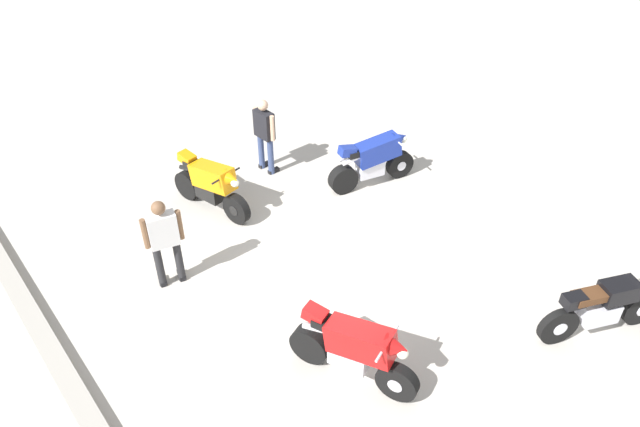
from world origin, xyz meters
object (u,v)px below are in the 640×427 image
object	(u,v)px
motorcycle_black_cruiser	(603,307)
person_in_white_shirt	(164,238)
motorcycle_blue_sportbike	(373,160)
person_in_black_shirt	(265,132)
motorcycle_orange_sportbike	(211,184)
motorcycle_red_sportbike	(354,348)

from	to	relation	value
motorcycle_black_cruiser	person_in_white_shirt	distance (m)	6.82
motorcycle_blue_sportbike	person_in_black_shirt	xyz separation A→B (m)	(1.84, 1.40, 0.35)
motorcycle_orange_sportbike	person_in_black_shirt	bearing A→B (deg)	95.12
motorcycle_blue_sportbike	motorcycle_black_cruiser	xyz separation A→B (m)	(-5.17, 0.19, -0.07)
motorcycle_red_sportbike	person_in_black_shirt	size ratio (longest dim) A/B	1.13
person_in_white_shirt	motorcycle_red_sportbike	bearing A→B (deg)	-148.91
motorcycle_blue_sportbike	person_in_black_shirt	world-z (taller)	person_in_black_shirt
motorcycle_blue_sportbike	motorcycle_orange_sportbike	world-z (taller)	same
motorcycle_blue_sportbike	motorcycle_orange_sportbike	bearing A→B (deg)	170.06
motorcycle_blue_sportbike	motorcycle_black_cruiser	distance (m)	5.17
motorcycle_orange_sportbike	person_in_white_shirt	bearing A→B (deg)	-62.14
motorcycle_blue_sportbike	motorcycle_red_sportbike	bearing A→B (deg)	-122.99
person_in_white_shirt	person_in_black_shirt	distance (m)	3.79
motorcycle_orange_sportbike	motorcycle_black_cruiser	world-z (taller)	motorcycle_orange_sportbike
person_in_white_shirt	motorcycle_black_cruiser	bearing A→B (deg)	-124.78
motorcycle_orange_sportbike	person_in_white_shirt	xyz separation A→B (m)	(-1.38, 1.63, 0.34)
motorcycle_orange_sportbike	person_in_white_shirt	distance (m)	2.16
motorcycle_red_sportbike	motorcycle_blue_sportbike	distance (m)	5.01
motorcycle_red_sportbike	person_in_white_shirt	xyz separation A→B (m)	(3.39, 1.05, 0.34)
motorcycle_black_cruiser	person_in_black_shirt	xyz separation A→B (m)	(7.01, 1.22, 0.43)
motorcycle_orange_sportbike	motorcycle_red_sportbike	bearing A→B (deg)	-19.35
motorcycle_orange_sportbike	motorcycle_black_cruiser	bearing A→B (deg)	11.39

